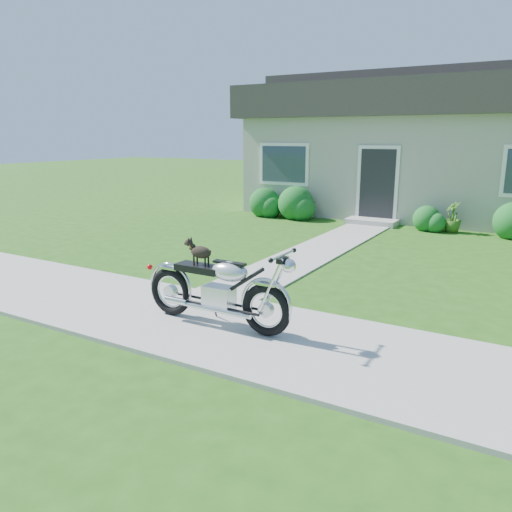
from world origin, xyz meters
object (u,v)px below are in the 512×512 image
at_px(house, 454,146).
at_px(potted_plant_left, 305,206).
at_px(motorcycle_with_dog, 219,289).
at_px(potted_plant_right, 453,217).

relative_size(house, potted_plant_left, 15.26).
bearing_deg(house, motorcycle_with_dog, -93.92).
relative_size(potted_plant_left, motorcycle_with_dog, 0.37).
bearing_deg(house, potted_plant_right, -79.05).
height_order(potted_plant_left, motorcycle_with_dog, motorcycle_with_dog).
height_order(house, potted_plant_right, house).
height_order(potted_plant_left, potted_plant_right, potted_plant_left).
bearing_deg(motorcycle_with_dog, house, 85.92).
relative_size(potted_plant_left, potted_plant_right, 1.02).
xyz_separation_m(potted_plant_left, motorcycle_with_dog, (2.73, -8.60, 0.12)).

